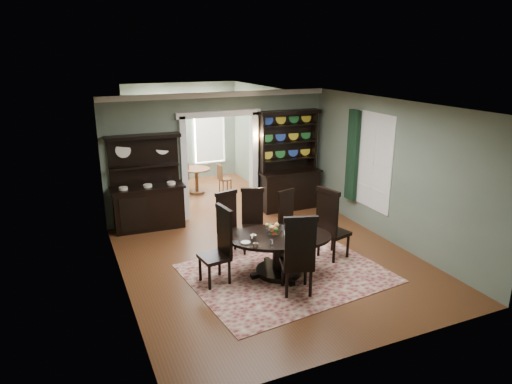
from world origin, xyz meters
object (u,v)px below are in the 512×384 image
dining_table (279,248)px  welsh_dresser (289,174)px  sideboard (148,197)px  parlor_table (197,177)px

dining_table → welsh_dresser: bearing=77.2°
sideboard → welsh_dresser: 3.59m
sideboard → parlor_table: (1.77, 2.13, -0.28)m
welsh_dresser → parlor_table: bearing=130.4°
dining_table → parlor_table: dining_table is taller
sideboard → parlor_table: 2.79m
dining_table → parlor_table: size_ratio=2.79×
sideboard → welsh_dresser: (3.58, -0.02, 0.16)m
sideboard → welsh_dresser: welsh_dresser is taller
dining_table → parlor_table: 5.37m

